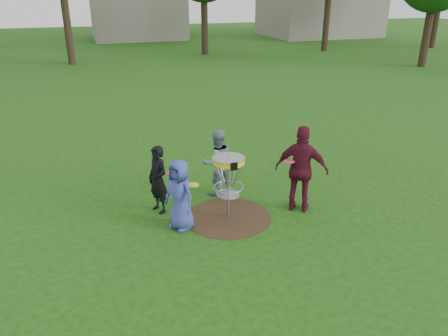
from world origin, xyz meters
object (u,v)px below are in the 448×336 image
object	(u,v)px
player_blue	(180,195)
disc_golf_basket	(229,173)
player_grey	(217,162)
player_black	(158,180)
player_maroon	(302,170)

from	to	relation	value
player_blue	disc_golf_basket	bearing A→B (deg)	64.83
player_grey	disc_golf_basket	size ratio (longest dim) A/B	1.13
player_black	disc_golf_basket	distance (m)	1.53
player_maroon	disc_golf_basket	world-z (taller)	player_maroon
player_blue	disc_golf_basket	size ratio (longest dim) A/B	1.05
player_grey	player_maroon	world-z (taller)	player_maroon
disc_golf_basket	player_black	bearing A→B (deg)	150.95
player_grey	player_maroon	distance (m)	1.97
player_maroon	player_black	bearing A→B (deg)	18.22
player_maroon	disc_golf_basket	size ratio (longest dim) A/B	1.36
player_maroon	player_blue	bearing A→B (deg)	33.88
disc_golf_basket	player_grey	bearing A→B (deg)	84.40
disc_golf_basket	player_maroon	bearing A→B (deg)	-5.49
player_grey	player_blue	bearing A→B (deg)	42.70
player_black	player_maroon	world-z (taller)	player_maroon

